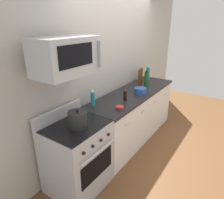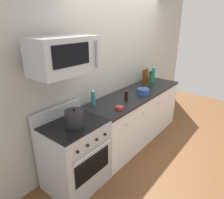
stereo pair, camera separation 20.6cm
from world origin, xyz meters
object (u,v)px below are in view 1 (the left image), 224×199
at_px(bottle_sparkling_teal, 148,74).
at_px(bowl_red_small, 120,108).
at_px(bottle_dish_soap, 93,99).
at_px(range_oven, 77,156).
at_px(bottle_hot_sauce_red, 141,78).
at_px(bottle_olive_oil, 141,74).
at_px(bottle_soy_sauce_dark, 125,96).
at_px(microwave, 67,56).
at_px(bottle_wine_green, 146,80).
at_px(bowl_blue_mixing, 140,90).
at_px(stockpot, 78,119).
at_px(bottle_wine_amber, 140,78).

distance_m(bottle_sparkling_teal, bowl_red_small, 1.57).
distance_m(bottle_dish_soap, bowl_red_small, 0.42).
height_order(bottle_dish_soap, bottle_sparkling_teal, bottle_sparkling_teal).
bearing_deg(range_oven, bottle_hot_sauce_red, 4.86).
bearing_deg(bottle_olive_oil, bottle_dish_soap, -178.91).
distance_m(range_oven, bottle_sparkling_teal, 2.33).
bearing_deg(bottle_hot_sauce_red, bowl_red_small, -165.18).
height_order(bottle_dish_soap, bottle_hot_sauce_red, bottle_dish_soap).
distance_m(bottle_olive_oil, bottle_soy_sauce_dark, 1.24).
height_order(microwave, bottle_dish_soap, microwave).
bearing_deg(bottle_hot_sauce_red, bottle_soy_sauce_dark, -166.33).
bearing_deg(bottle_dish_soap, microwave, -165.04).
bearing_deg(bottle_soy_sauce_dark, microwave, 173.10).
height_order(bottle_sparkling_teal, bottle_soy_sauce_dark, bottle_sparkling_teal).
bearing_deg(bottle_wine_green, bowl_blue_mixing, -169.93).
bearing_deg(bottle_dish_soap, stockpot, -156.61).
relative_size(bottle_wine_amber, bowl_red_small, 2.94).
bearing_deg(bowl_red_small, bottle_hot_sauce_red, 14.82).
distance_m(bottle_olive_oil, bottle_sparkling_teal, 0.15).
bearing_deg(stockpot, bottle_hot_sauce_red, 6.29).
bearing_deg(bowl_blue_mixing, bottle_soy_sauce_dark, 173.22).
relative_size(bottle_dish_soap, bowl_red_small, 2.11).
xyz_separation_m(bottle_wine_amber, bowl_blue_mixing, (-0.37, -0.21, -0.11)).
height_order(bottle_olive_oil, bottle_wine_amber, bottle_wine_amber).
xyz_separation_m(range_oven, bottle_soy_sauce_dark, (1.05, -0.08, 0.53)).
height_order(bottle_hot_sauce_red, bottle_wine_amber, bottle_wine_amber).
bearing_deg(bottle_wine_green, bowl_red_small, -173.78).
distance_m(bowl_red_small, stockpot, 0.73).
distance_m(bottle_dish_soap, bottle_wine_green, 1.28).
bearing_deg(bottle_soy_sauce_dark, bowl_red_small, -161.48).
bearing_deg(range_oven, stockpot, -90.00).
bearing_deg(bottle_hot_sauce_red, bottle_wine_amber, -158.23).
relative_size(bottle_hot_sauce_red, bottle_wine_green, 0.58).
bearing_deg(bottle_wine_amber, bottle_olive_oil, 22.81).
distance_m(bottle_wine_amber, bowl_blue_mixing, 0.44).
distance_m(bottle_olive_oil, bottle_wine_amber, 0.42).
height_order(bottle_dish_soap, bottle_wine_green, bottle_wine_green).
relative_size(bottle_hot_sauce_red, bowl_red_small, 1.66).
xyz_separation_m(bottle_wine_amber, bottle_sparkling_teal, (0.40, 0.02, -0.01)).
distance_m(bottle_olive_oil, bowl_red_small, 1.58).
distance_m(microwave, bottle_wine_amber, 1.97).
relative_size(range_oven, bottle_wine_green, 3.31).
relative_size(range_oven, bottle_dish_soap, 4.50).
bearing_deg(range_oven, microwave, 89.71).
relative_size(range_oven, bottle_wine_amber, 3.23).
distance_m(bottle_olive_oil, stockpot, 2.26).
bearing_deg(bowl_blue_mixing, range_oven, 174.85).
distance_m(bottle_wine_green, stockpot, 1.84).
height_order(bowl_red_small, stockpot, stockpot).
xyz_separation_m(bottle_dish_soap, bowl_blue_mixing, (0.89, -0.34, -0.06)).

